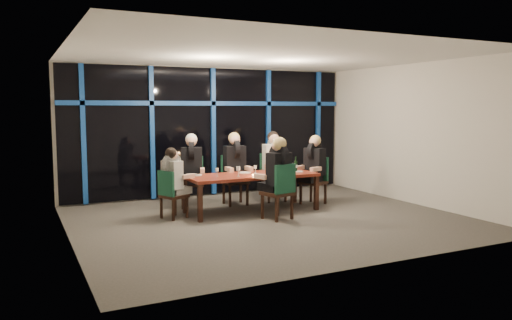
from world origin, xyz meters
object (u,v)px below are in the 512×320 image
at_px(chair_far_right, 272,174).
at_px(diner_far_right, 274,156).
at_px(diner_far_mid, 235,158).
at_px(diner_end_left, 173,172).
at_px(dining_table, 252,177).
at_px(chair_near_mid, 281,189).
at_px(diner_far_left, 192,160).
at_px(chair_end_left, 171,192).
at_px(chair_far_left, 192,179).
at_px(diner_end_right, 314,159).
at_px(water_pitcher, 290,168).
at_px(diner_near_mid, 277,166).
at_px(chair_end_right, 316,178).
at_px(wine_bottle, 296,166).
at_px(chair_far_mid, 234,177).

bearing_deg(chair_far_right, diner_far_right, -90.00).
xyz_separation_m(diner_far_mid, diner_end_left, (-1.56, -0.71, -0.13)).
bearing_deg(dining_table, chair_near_mid, -80.34).
bearing_deg(chair_near_mid, diner_far_left, -74.04).
xyz_separation_m(chair_near_mid, diner_far_mid, (-0.17, 1.70, 0.42)).
bearing_deg(chair_end_left, diner_far_mid, -89.56).
bearing_deg(chair_far_left, diner_end_left, -106.88).
xyz_separation_m(diner_far_left, diner_end_right, (2.44, -0.83, -0.03)).
xyz_separation_m(dining_table, diner_far_left, (-0.93, 0.94, 0.31)).
relative_size(chair_far_left, chair_end_left, 1.15).
bearing_deg(water_pitcher, chair_far_left, 141.70).
distance_m(chair_near_mid, water_pitcher, 0.94).
distance_m(chair_far_left, diner_near_mid, 2.16).
distance_m(dining_table, diner_far_right, 1.25).
bearing_deg(diner_near_mid, chair_far_left, -75.18).
bearing_deg(diner_near_mid, diner_far_left, -73.37).
distance_m(diner_far_left, diner_far_mid, 0.93).
height_order(chair_far_left, chair_end_left, chair_far_left).
bearing_deg(chair_far_right, diner_end_left, -156.40).
bearing_deg(chair_far_left, diner_far_mid, 3.62).
distance_m(chair_end_right, diner_near_mid, 1.80).
relative_size(chair_far_right, water_pitcher, 4.90).
distance_m(diner_end_left, diner_near_mid, 1.93).
xyz_separation_m(chair_end_right, chair_near_mid, (-1.44, -1.05, 0.02)).
height_order(chair_end_right, diner_end_left, diner_end_left).
distance_m(diner_far_mid, wine_bottle, 1.30).
relative_size(chair_far_mid, wine_bottle, 3.37).
distance_m(dining_table, diner_near_mid, 0.89).
xyz_separation_m(chair_end_left, chair_end_right, (3.24, 0.10, 0.06)).
height_order(chair_far_left, diner_far_right, diner_far_right).
height_order(diner_far_mid, diner_end_right, diner_far_mid).
bearing_deg(chair_near_mid, chair_end_left, -42.34).
relative_size(chair_near_mid, diner_near_mid, 1.03).
xyz_separation_m(chair_far_mid, chair_near_mid, (0.16, -1.79, -0.01)).
bearing_deg(diner_end_right, wine_bottle, -96.25).
relative_size(diner_end_right, water_pitcher, 4.57).
bearing_deg(chair_end_left, diner_far_left, -62.68).
bearing_deg(diner_near_mid, diner_end_left, -42.20).
xyz_separation_m(chair_far_left, chair_end_right, (2.49, -0.88, -0.02)).
bearing_deg(diner_far_left, water_pitcher, -16.66).
relative_size(chair_end_right, water_pitcher, 4.69).
bearing_deg(water_pitcher, diner_far_right, 78.93).
bearing_deg(water_pitcher, chair_end_left, 172.66).
distance_m(chair_far_right, chair_end_right, 0.99).
bearing_deg(chair_near_mid, chair_far_left, -75.77).
xyz_separation_m(chair_far_left, diner_near_mid, (1.03, -1.85, 0.41)).
height_order(chair_far_mid, diner_end_left, diner_end_left).
bearing_deg(diner_near_mid, chair_end_right, -160.81).
xyz_separation_m(diner_far_left, diner_far_right, (1.84, -0.16, 0.01)).
bearing_deg(wine_bottle, diner_far_mid, 140.19).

